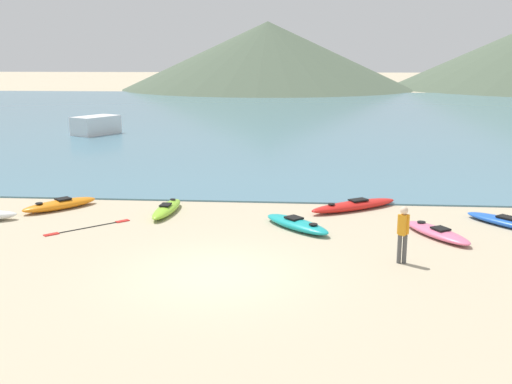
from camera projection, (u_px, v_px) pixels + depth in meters
name	position (u px, v px, depth m)	size (l,w,h in m)	color
ground_plane	(215.00, 274.00, 14.65)	(400.00, 400.00, 0.00)	tan
bay_water	(282.00, 114.00, 55.90)	(160.00, 70.00, 0.06)	teal
far_hill_left	(268.00, 55.00, 99.30)	(48.01, 48.01, 10.96)	#4C5B47
kayak_on_sand_0	(60.00, 205.00, 20.89)	(2.34, 2.48, 0.38)	orange
kayak_on_sand_1	(511.00, 223.00, 18.70)	(2.57, 2.82, 0.31)	blue
kayak_on_sand_3	(297.00, 224.00, 18.50)	(2.39, 2.51, 0.35)	teal
kayak_on_sand_4	(437.00, 233.00, 17.66)	(1.92, 2.63, 0.32)	#E5668C
kayak_on_sand_5	(167.00, 209.00, 20.31)	(0.76, 2.67, 0.36)	#8CCC2D
kayak_on_sand_6	(354.00, 205.00, 20.80)	(3.34, 2.51, 0.36)	red
person_near_foreground	(403.00, 231.00, 15.26)	(0.31, 0.27, 1.51)	#4C4C4C
moored_boat_0	(96.00, 125.00, 40.69)	(3.00, 3.51, 1.23)	white
loose_paddle	(88.00, 227.00, 18.62)	(2.12, 2.06, 0.03)	black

